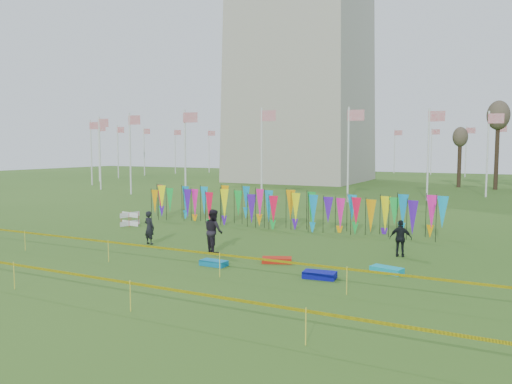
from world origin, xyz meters
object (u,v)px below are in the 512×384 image
at_px(person_mid, 214,231).
at_px(kite_bag_turquoise, 214,263).
at_px(kite_bag_teal, 387,270).
at_px(box_kite, 130,219).
at_px(person_right, 401,238).
at_px(kite_bag_blue, 320,275).
at_px(person_left, 149,228).
at_px(kite_bag_red, 277,260).

xyz_separation_m(person_mid, kite_bag_turquoise, (1.30, -2.09, -0.86)).
height_order(kite_bag_turquoise, kite_bag_teal, kite_bag_teal).
distance_m(box_kite, person_mid, 9.43).
relative_size(box_kite, kite_bag_turquoise, 0.77).
height_order(person_right, kite_bag_blue, person_right).
bearing_deg(person_right, person_left, 6.14).
bearing_deg(kite_bag_blue, person_right, 69.40).
relative_size(person_left, kite_bag_teal, 1.39).
xyz_separation_m(person_right, kite_bag_teal, (0.11, -3.03, -0.67)).
height_order(box_kite, person_mid, person_mid).
distance_m(person_right, kite_bag_teal, 3.11).
bearing_deg(kite_bag_turquoise, kite_bag_red, 38.23).
height_order(kite_bag_turquoise, kite_bag_blue, kite_bag_blue).
xyz_separation_m(kite_bag_blue, kite_bag_teal, (1.94, 1.86, -0.01)).
height_order(person_mid, kite_bag_blue, person_mid).
bearing_deg(kite_bag_turquoise, person_right, 38.90).
height_order(box_kite, kite_bag_teal, box_kite).
bearing_deg(kite_bag_blue, kite_bag_red, 147.82).
relative_size(person_mid, kite_bag_turquoise, 1.82).
bearing_deg(kite_bag_teal, kite_bag_blue, -136.32).
xyz_separation_m(box_kite, person_left, (4.67, -3.95, 0.39)).
xyz_separation_m(person_mid, kite_bag_red, (3.30, -0.51, -0.85)).
distance_m(person_left, person_mid, 3.77).
bearing_deg(person_left, kite_bag_teal, -173.38).
bearing_deg(kite_bag_red, person_mid, 171.15).
bearing_deg(person_mid, kite_bag_turquoise, 156.50).
xyz_separation_m(box_kite, person_right, (15.92, -1.29, 0.37)).
bearing_deg(box_kite, kite_bag_blue, -23.69).
xyz_separation_m(box_kite, person_mid, (8.43, -4.19, 0.55)).
bearing_deg(person_left, box_kite, -31.70).
relative_size(kite_bag_turquoise, kite_bag_teal, 0.92).
bearing_deg(person_left, kite_bag_blue, 175.16).
height_order(box_kite, kite_bag_blue, box_kite).
relative_size(person_left, kite_bag_red, 1.35).
height_order(box_kite, person_left, person_left).
height_order(person_mid, kite_bag_red, person_mid).
relative_size(kite_bag_blue, kite_bag_teal, 1.00).
height_order(person_right, kite_bag_turquoise, person_right).
relative_size(kite_bag_turquoise, kite_bag_blue, 0.92).
bearing_deg(kite_bag_red, kite_bag_teal, 5.07).
xyz_separation_m(person_right, kite_bag_red, (-4.18, -3.41, -0.67)).
relative_size(person_left, kite_bag_blue, 1.39).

